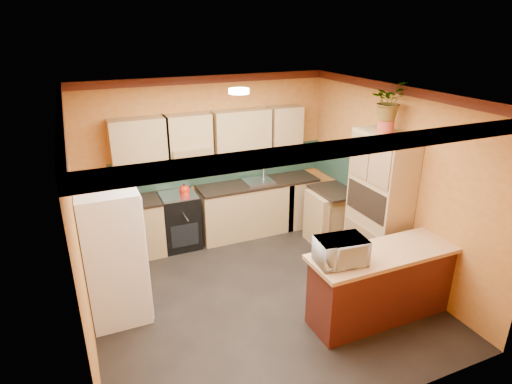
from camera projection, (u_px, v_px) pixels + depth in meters
The scene contains 15 objects.
room_shell at pixel (250, 141), 5.30m from camera, with size 4.24×4.24×2.72m.
base_cabinets_back at pixel (216, 215), 7.21m from camera, with size 3.65×0.60×0.88m, color tan.
countertop_back at pixel (215, 190), 7.04m from camera, with size 3.65×0.62×0.04m, color black.
stove at pixel (180, 220), 6.97m from camera, with size 0.58×0.58×0.91m, color black.
kettle at pixel (185, 190), 6.76m from camera, with size 0.17×0.17×0.18m, color #B11C0B, non-canonical shape.
sink at pixel (258, 181), 7.31m from camera, with size 0.48×0.40×0.03m, color silver.
base_cabinets_right at pixel (333, 217), 7.15m from camera, with size 0.60×0.80×0.88m, color tan.
countertop_right at pixel (335, 191), 6.98m from camera, with size 0.62×0.80×0.04m, color black.
fridge at pixel (114, 256), 5.13m from camera, with size 0.68×0.66×1.70m, color white.
pantry at pixel (379, 205), 6.06m from camera, with size 0.48×0.90×2.10m, color tan.
fern_pot at pixel (386, 126), 5.69m from camera, with size 0.22×0.22×0.16m, color #A73928.
fern at pixel (388, 101), 5.57m from camera, with size 0.45×0.39×0.51m, color tan.
breakfast_bar at pixel (381, 286), 5.26m from camera, with size 1.80×0.55×0.88m, color #541913.
bar_top at pixel (385, 253), 5.09m from camera, with size 1.90×0.65×0.05m, color tan.
microwave at pixel (341, 251), 4.78m from camera, with size 0.55×0.37×0.30m, color white.
Camera 1 is at (-1.97, -4.48, 3.46)m, focal length 30.00 mm.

